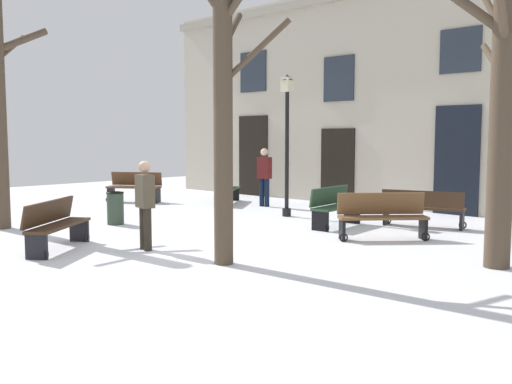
{
  "coord_description": "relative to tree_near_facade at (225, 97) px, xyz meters",
  "views": [
    {
      "loc": [
        7.77,
        -6.77,
        1.98
      ],
      "look_at": [
        0.0,
        1.45,
        0.89
      ],
      "focal_mm": 39.84,
      "sensor_mm": 36.0,
      "label": 1
    }
  ],
  "objects": [
    {
      "name": "streetlamp",
      "position": [
        -2.81,
        4.79,
        -0.42
      ],
      "size": [
        0.3,
        0.3,
        3.53
      ],
      "color": "black",
      "rests_on": "ground"
    },
    {
      "name": "litter_bin",
      "position": [
        -4.78,
        1.08,
        -2.21
      ],
      "size": [
        0.4,
        0.4,
        0.75
      ],
      "color": "#2D3D2D",
      "rests_on": "ground"
    },
    {
      "name": "person_crossing_plaza",
      "position": [
        -1.83,
        -0.2,
        -1.73
      ],
      "size": [
        0.42,
        0.3,
        1.57
      ],
      "rotation": [
        0.0,
        0.0,
        6.06
      ],
      "color": "#2D271E",
      "rests_on": "ground"
    },
    {
      "name": "bench_near_center_tree",
      "position": [
        0.52,
        5.49,
        -2.15
      ],
      "size": [
        1.82,
        0.9,
        0.83
      ],
      "rotation": [
        0.0,
        0.0,
        3.43
      ],
      "color": "#3D2819",
      "rests_on": "ground"
    },
    {
      "name": "bench_by_litter_bin",
      "position": [
        -8.25,
        3.99,
        -2.12
      ],
      "size": [
        1.67,
        1.28,
        0.92
      ],
      "rotation": [
        0.0,
        0.0,
        0.54
      ],
      "color": "#51331E",
      "rests_on": "ground"
    },
    {
      "name": "bench_back_to_back_left",
      "position": [
        -0.95,
        4.25,
        -2.14
      ],
      "size": [
        0.61,
        1.59,
        0.89
      ],
      "rotation": [
        0.0,
        0.0,
        1.67
      ],
      "color": "#2D4C33",
      "rests_on": "ground"
    },
    {
      "name": "building_facade",
      "position": [
        -1.41,
        8.17,
        0.61
      ],
      "size": [
        18.49,
        0.6,
        6.31
      ],
      "color": "#BCB29E",
      "rests_on": "ground"
    },
    {
      "name": "ground_plane",
      "position": [
        -1.4,
        0.72,
        -2.59
      ],
      "size": [
        29.58,
        29.58,
        0.0
      ],
      "primitive_type": "plane",
      "color": "white"
    },
    {
      "name": "bench_back_to_back_right",
      "position": [
        -2.98,
        -1.28,
        -2.13
      ],
      "size": [
        1.4,
        1.67,
        0.88
      ],
      "rotation": [
        0.0,
        0.0,
        2.21
      ],
      "color": "#3D2819",
      "rests_on": "ground"
    },
    {
      "name": "tree_near_facade",
      "position": [
        0.0,
        0.0,
        0.0
      ],
      "size": [
        2.1,
        1.67,
        5.31
      ],
      "color": "#4C3D2D",
      "rests_on": "ground"
    },
    {
      "name": "bench_near_lamp",
      "position": [
        -5.97,
        5.71,
        -2.15
      ],
      "size": [
        1.37,
        1.68,
        0.85
      ],
      "rotation": [
        0.0,
        0.0,
        2.18
      ],
      "color": "#2D4C33",
      "rests_on": "ground"
    },
    {
      "name": "person_near_bench",
      "position": [
        -4.61,
        5.92,
        -1.67
      ],
      "size": [
        0.4,
        0.27,
        1.67
      ],
      "rotation": [
        0.0,
        0.0,
        0.13
      ],
      "color": "black",
      "rests_on": "ground"
    },
    {
      "name": "bench_facing_shops",
      "position": [
        0.65,
        3.57,
        -2.12
      ],
      "size": [
        1.5,
        1.54,
        0.91
      ],
      "rotation": [
        0.0,
        0.0,
        0.81
      ],
      "color": "brown",
      "rests_on": "ground"
    },
    {
      "name": "tree_foreground",
      "position": [
        3.18,
        2.68,
        0.03
      ],
      "size": [
        1.94,
        2.8,
        4.76
      ],
      "color": "#4C3D2D",
      "rests_on": "ground"
    }
  ]
}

